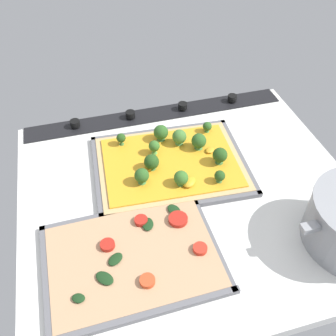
% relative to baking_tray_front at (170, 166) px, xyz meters
% --- Properties ---
extents(ground_plane, '(0.81, 0.73, 0.03)m').
position_rel_baking_tray_front_xyz_m(ground_plane, '(-0.02, 0.10, -0.02)').
color(ground_plane, silver).
extents(stove_control_panel, '(0.78, 0.07, 0.03)m').
position_rel_baking_tray_front_xyz_m(stove_control_panel, '(-0.02, -0.23, 0.00)').
color(stove_control_panel, black).
rests_on(stove_control_panel, ground_plane).
extents(baking_tray_front, '(0.41, 0.32, 0.01)m').
position_rel_baking_tray_front_xyz_m(baking_tray_front, '(0.00, 0.00, 0.00)').
color(baking_tray_front, slate).
rests_on(baking_tray_front, ground_plane).
extents(broccoli_pizza, '(0.38, 0.29, 0.06)m').
position_rel_baking_tray_front_xyz_m(broccoli_pizza, '(-0.01, -0.00, 0.02)').
color(broccoli_pizza, tan).
rests_on(broccoli_pizza, baking_tray_front).
extents(baking_tray_back, '(0.37, 0.27, 0.01)m').
position_rel_baking_tray_front_xyz_m(baking_tray_back, '(0.15, 0.25, 0.00)').
color(baking_tray_back, slate).
rests_on(baking_tray_back, ground_plane).
extents(veggie_pizza_back, '(0.34, 0.24, 0.02)m').
position_rel_baking_tray_front_xyz_m(veggie_pizza_back, '(0.14, 0.24, 0.01)').
color(veggie_pizza_back, tan).
rests_on(veggie_pizza_back, baking_tray_back).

